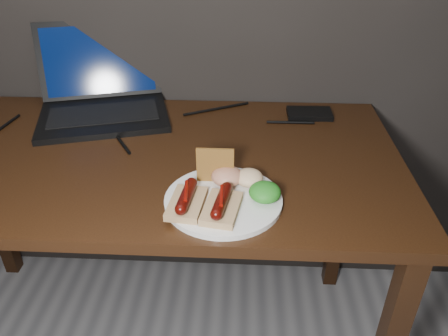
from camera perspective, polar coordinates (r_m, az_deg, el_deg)
desk at (r=1.22m, az=-11.42°, el=-1.64°), size 1.40×0.70×0.75m
laptop at (r=1.41m, az=-15.63°, el=9.11°), size 0.45×0.44×0.25m
hard_drive at (r=1.37m, az=11.08°, el=7.00°), size 0.13×0.08×0.02m
desk_cables at (r=1.30m, az=-9.52°, el=5.71°), size 0.93×0.35×0.01m
plate at (r=0.96m, az=-0.09°, el=-4.20°), size 0.27×0.27×0.01m
bread_sausage_left at (r=0.92m, az=-4.90°, el=-4.20°), size 0.08×0.12×0.04m
bread_sausage_center at (r=0.91m, az=-0.31°, el=-4.85°), size 0.09×0.13×0.04m
crispbread at (r=0.99m, az=-1.17°, el=0.38°), size 0.09×0.01×0.08m
salad_greens at (r=0.94m, az=5.35°, el=-3.15°), size 0.07×0.07×0.04m
salsa_mound at (r=0.99m, az=0.40°, el=-1.07°), size 0.07×0.07×0.04m
coleslaw_mound at (r=0.99m, az=3.29°, el=-1.26°), size 0.06×0.06×0.04m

